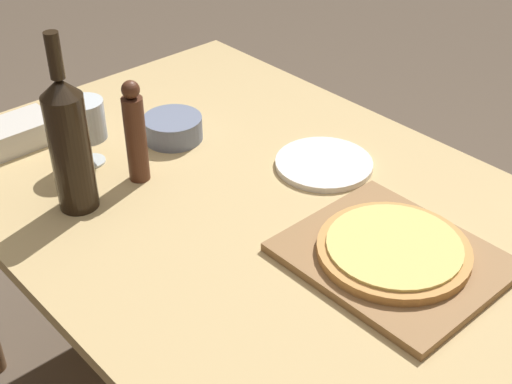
% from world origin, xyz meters
% --- Properties ---
extents(dining_table, '(0.97, 1.59, 0.75)m').
position_xyz_m(dining_table, '(0.00, 0.00, 0.66)').
color(dining_table, tan).
rests_on(dining_table, ground_plane).
extents(cutting_board, '(0.32, 0.38, 0.02)m').
position_xyz_m(cutting_board, '(0.06, -0.25, 0.76)').
color(cutting_board, olive).
rests_on(cutting_board, dining_table).
extents(pizza, '(0.29, 0.29, 0.02)m').
position_xyz_m(pizza, '(0.06, -0.25, 0.78)').
color(pizza, '#C68947').
rests_on(pizza, cutting_board).
extents(wine_bottle, '(0.08, 0.08, 0.38)m').
position_xyz_m(wine_bottle, '(-0.28, 0.30, 0.90)').
color(wine_bottle, black).
rests_on(wine_bottle, dining_table).
extents(pepper_mill, '(0.05, 0.05, 0.23)m').
position_xyz_m(pepper_mill, '(-0.13, 0.30, 0.86)').
color(pepper_mill, '#4C2819').
rests_on(pepper_mill, dining_table).
extents(wine_glass, '(0.09, 0.09, 0.15)m').
position_xyz_m(wine_glass, '(-0.18, 0.43, 0.85)').
color(wine_glass, silver).
rests_on(wine_glass, dining_table).
extents(small_bowl, '(0.14, 0.14, 0.06)m').
position_xyz_m(small_bowl, '(0.03, 0.39, 0.78)').
color(small_bowl, slate).
rests_on(small_bowl, dining_table).
extents(dinner_plate, '(0.22, 0.22, 0.01)m').
position_xyz_m(dinner_plate, '(0.20, 0.07, 0.75)').
color(dinner_plate, white).
rests_on(dinner_plate, dining_table).
extents(food_container, '(0.17, 0.11, 0.06)m').
position_xyz_m(food_container, '(-0.26, 0.62, 0.78)').
color(food_container, beige).
rests_on(food_container, dining_table).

